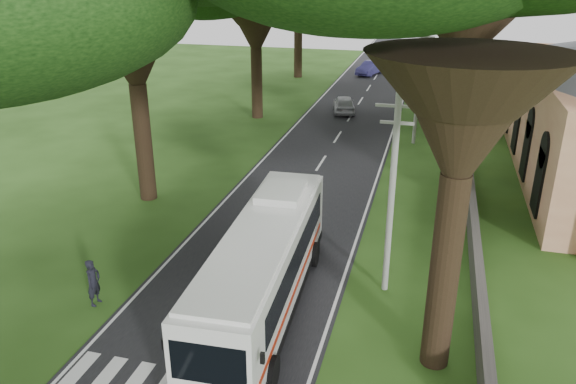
{
  "coord_description": "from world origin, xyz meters",
  "views": [
    {
      "loc": [
        6.72,
        -13.51,
        12.06
      ],
      "look_at": [
        0.56,
        9.62,
        2.2
      ],
      "focal_mm": 35.0,
      "sensor_mm": 36.0,
      "label": 1
    }
  ],
  "objects_px": {
    "pole_far": "(428,46)",
    "coach_bus": "(264,266)",
    "pole_near": "(392,192)",
    "distant_car_c": "(405,56)",
    "distant_car_a": "(344,104)",
    "pole_mid": "(418,85)",
    "distant_car_b": "(370,68)",
    "pedestrian": "(93,282)"
  },
  "relations": [
    {
      "from": "coach_bus",
      "to": "pole_near",
      "type": "bearing_deg",
      "value": 29.3
    },
    {
      "from": "pole_mid",
      "to": "coach_bus",
      "type": "bearing_deg",
      "value": -100.49
    },
    {
      "from": "pole_near",
      "to": "distant_car_a",
      "type": "relative_size",
      "value": 1.85
    },
    {
      "from": "pole_mid",
      "to": "distant_car_b",
      "type": "xyz_separation_m",
      "value": [
        -6.3,
        25.33,
        -3.39
      ]
    },
    {
      "from": "pole_far",
      "to": "distant_car_c",
      "type": "height_order",
      "value": "pole_far"
    },
    {
      "from": "pole_near",
      "to": "coach_bus",
      "type": "xyz_separation_m",
      "value": [
        -4.18,
        -2.61,
        -2.32
      ]
    },
    {
      "from": "pole_mid",
      "to": "pole_near",
      "type": "bearing_deg",
      "value": -90.0
    },
    {
      "from": "pole_near",
      "to": "pole_far",
      "type": "xyz_separation_m",
      "value": [
        0.0,
        40.0,
        0.0
      ]
    },
    {
      "from": "pole_near",
      "to": "coach_bus",
      "type": "distance_m",
      "value": 5.45
    },
    {
      "from": "pole_mid",
      "to": "pedestrian",
      "type": "bearing_deg",
      "value": -113.72
    },
    {
      "from": "coach_bus",
      "to": "distant_car_c",
      "type": "height_order",
      "value": "coach_bus"
    },
    {
      "from": "distant_car_a",
      "to": "distant_car_b",
      "type": "height_order",
      "value": "distant_car_b"
    },
    {
      "from": "pole_mid",
      "to": "coach_bus",
      "type": "distance_m",
      "value": 23.11
    },
    {
      "from": "pole_far",
      "to": "pole_near",
      "type": "bearing_deg",
      "value": -90.0
    },
    {
      "from": "pole_far",
      "to": "distant_car_b",
      "type": "relative_size",
      "value": 1.74
    },
    {
      "from": "pedestrian",
      "to": "coach_bus",
      "type": "bearing_deg",
      "value": -76.42
    },
    {
      "from": "distant_car_a",
      "to": "distant_car_c",
      "type": "bearing_deg",
      "value": -108.79
    },
    {
      "from": "pole_near",
      "to": "distant_car_b",
      "type": "relative_size",
      "value": 1.74
    },
    {
      "from": "pole_mid",
      "to": "pole_far",
      "type": "bearing_deg",
      "value": 90.0
    },
    {
      "from": "pole_far",
      "to": "distant_car_a",
      "type": "xyz_separation_m",
      "value": [
        -6.3,
        -12.64,
        -3.41
      ]
    },
    {
      "from": "coach_bus",
      "to": "distant_car_b",
      "type": "bearing_deg",
      "value": 89.89
    },
    {
      "from": "distant_car_b",
      "to": "pedestrian",
      "type": "xyz_separation_m",
      "value": [
        -4.19,
        -49.21,
        0.14
      ]
    },
    {
      "from": "coach_bus",
      "to": "distant_car_a",
      "type": "distance_m",
      "value": 30.07
    },
    {
      "from": "coach_bus",
      "to": "distant_car_a",
      "type": "bearing_deg",
      "value": 91.4
    },
    {
      "from": "pole_near",
      "to": "distant_car_c",
      "type": "distance_m",
      "value": 56.52
    },
    {
      "from": "pole_far",
      "to": "distant_car_b",
      "type": "xyz_separation_m",
      "value": [
        -6.3,
        5.33,
        -3.39
      ]
    },
    {
      "from": "distant_car_a",
      "to": "pole_mid",
      "type": "bearing_deg",
      "value": 117.95
    },
    {
      "from": "pole_near",
      "to": "pole_mid",
      "type": "distance_m",
      "value": 20.0
    },
    {
      "from": "coach_bus",
      "to": "distant_car_a",
      "type": "relative_size",
      "value": 2.73
    },
    {
      "from": "pole_near",
      "to": "pole_far",
      "type": "height_order",
      "value": "same"
    },
    {
      "from": "pole_far",
      "to": "coach_bus",
      "type": "relative_size",
      "value": 0.68
    },
    {
      "from": "pole_mid",
      "to": "distant_car_b",
      "type": "distance_m",
      "value": 26.32
    },
    {
      "from": "coach_bus",
      "to": "distant_car_c",
      "type": "xyz_separation_m",
      "value": [
        1.02,
        58.93,
        -1.19
      ]
    },
    {
      "from": "pedestrian",
      "to": "pole_mid",
      "type": "bearing_deg",
      "value": -21.53
    },
    {
      "from": "pole_mid",
      "to": "distant_car_a",
      "type": "bearing_deg",
      "value": 130.55
    },
    {
      "from": "pole_near",
      "to": "distant_car_c",
      "type": "height_order",
      "value": "pole_near"
    },
    {
      "from": "distant_car_a",
      "to": "distant_car_c",
      "type": "relative_size",
      "value": 0.98
    },
    {
      "from": "pole_near",
      "to": "pedestrian",
      "type": "height_order",
      "value": "pole_near"
    },
    {
      "from": "pole_mid",
      "to": "distant_car_b",
      "type": "bearing_deg",
      "value": 103.97
    },
    {
      "from": "pole_near",
      "to": "pole_far",
      "type": "distance_m",
      "value": 40.0
    },
    {
      "from": "pole_near",
      "to": "distant_car_a",
      "type": "distance_m",
      "value": 28.29
    },
    {
      "from": "pole_mid",
      "to": "distant_car_c",
      "type": "distance_m",
      "value": 36.63
    }
  ]
}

